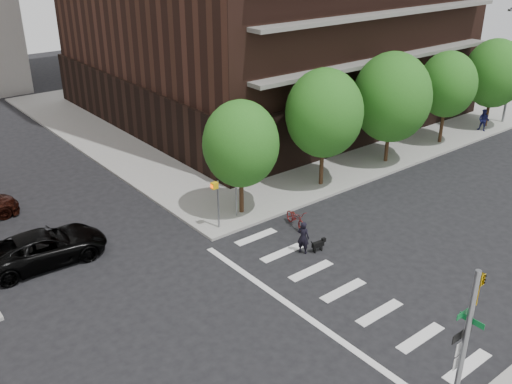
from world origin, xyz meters
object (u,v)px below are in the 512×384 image
(parked_car_black, at_px, (45,247))
(pedestrian_far, at_px, (484,120))
(scooter, at_px, (296,218))
(dog_walker, at_px, (303,237))
(traffic_signal, at_px, (459,374))

(parked_car_black, distance_m, pedestrian_far, 32.75)
(scooter, relative_size, dog_walker, 1.14)
(traffic_signal, relative_size, pedestrian_far, 3.58)
(traffic_signal, height_order, scooter, traffic_signal)
(parked_car_black, height_order, dog_walker, dog_walker)
(traffic_signal, bearing_deg, scooter, 66.16)
(parked_car_black, bearing_deg, dog_walker, -121.40)
(pedestrian_far, bearing_deg, parked_car_black, -106.68)
(parked_car_black, xyz_separation_m, pedestrian_far, (32.67, -2.32, 0.21))
(scooter, xyz_separation_m, dog_walker, (-1.50, -2.15, 0.33))
(traffic_signal, bearing_deg, dog_walker, 68.60)
(scooter, height_order, dog_walker, dog_walker)
(traffic_signal, xyz_separation_m, parked_car_black, (-5.58, 17.76, -1.93))
(dog_walker, xyz_separation_m, pedestrian_far, (22.81, 4.51, 0.16))
(scooter, xyz_separation_m, pedestrian_far, (21.31, 2.37, 0.50))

